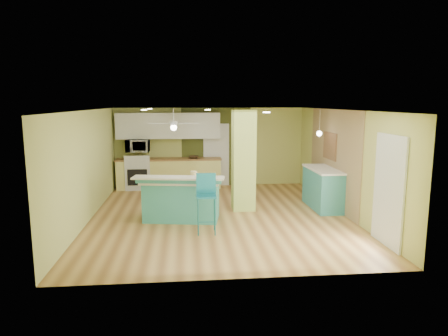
{
  "coord_description": "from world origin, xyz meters",
  "views": [
    {
      "loc": [
        -0.79,
        -9.22,
        2.69
      ],
      "look_at": [
        0.15,
        0.4,
        1.08
      ],
      "focal_mm": 32.0,
      "sensor_mm": 36.0,
      "label": 1
    }
  ],
  "objects_px": {
    "bar_stool": "(206,193)",
    "fruit_bowl": "(194,157)",
    "side_counter": "(323,188)",
    "canister": "(194,175)",
    "peninsula": "(182,198)"
  },
  "relations": [
    {
      "from": "bar_stool",
      "to": "fruit_bowl",
      "type": "relative_size",
      "value": 3.83
    },
    {
      "from": "side_counter",
      "to": "canister",
      "type": "relative_size",
      "value": 9.61
    },
    {
      "from": "fruit_bowl",
      "to": "canister",
      "type": "height_order",
      "value": "canister"
    },
    {
      "from": "peninsula",
      "to": "fruit_bowl",
      "type": "distance_m",
      "value": 3.43
    },
    {
      "from": "side_counter",
      "to": "fruit_bowl",
      "type": "xyz_separation_m",
      "value": [
        -3.23,
        2.7,
        0.47
      ]
    },
    {
      "from": "bar_stool",
      "to": "fruit_bowl",
      "type": "distance_m",
      "value": 4.33
    },
    {
      "from": "peninsula",
      "to": "canister",
      "type": "height_order",
      "value": "canister"
    },
    {
      "from": "side_counter",
      "to": "fruit_bowl",
      "type": "height_order",
      "value": "side_counter"
    },
    {
      "from": "bar_stool",
      "to": "canister",
      "type": "relative_size",
      "value": 7.44
    },
    {
      "from": "side_counter",
      "to": "bar_stool",
      "type": "bearing_deg",
      "value": -152.01
    },
    {
      "from": "peninsula",
      "to": "bar_stool",
      "type": "bearing_deg",
      "value": -52.45
    },
    {
      "from": "peninsula",
      "to": "bar_stool",
      "type": "relative_size",
      "value": 1.66
    },
    {
      "from": "bar_stool",
      "to": "peninsula",
      "type": "bearing_deg",
      "value": 120.54
    },
    {
      "from": "side_counter",
      "to": "peninsula",
      "type": "bearing_deg",
      "value": -169.27
    },
    {
      "from": "peninsula",
      "to": "side_counter",
      "type": "bearing_deg",
      "value": 19.77
    }
  ]
}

